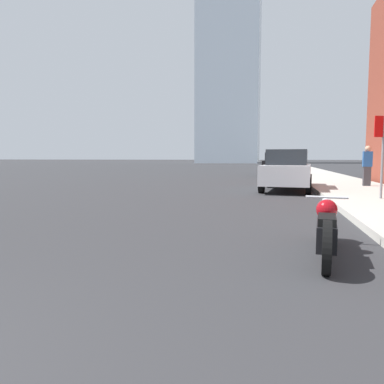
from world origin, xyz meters
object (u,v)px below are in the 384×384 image
motorcycle (326,228)px  pedestrian (367,165)px  stop_sign (383,143)px  parked_car_silver (287,170)px  parked_car_black (276,164)px

motorcycle → pedestrian: size_ratio=1.40×
motorcycle → stop_sign: size_ratio=0.99×
motorcycle → pedestrian: bearing=81.9°
motorcycle → stop_sign: 6.98m
pedestrian → parked_car_silver: bearing=-158.2°
parked_car_silver → pedestrian: bearing=27.6°
stop_sign → pedestrian: bearing=81.2°
motorcycle → parked_car_black: (-0.40, 22.44, 0.48)m
pedestrian → motorcycle: bearing=-105.4°
pedestrian → parked_car_black: bearing=108.1°
motorcycle → pedestrian: pedestrian is taller
parked_car_black → stop_sign: stop_sign is taller
motorcycle → parked_car_silver: bearing=98.0°
parked_car_black → parked_car_silver: bearing=-86.1°
motorcycle → stop_sign: bearing=77.0°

